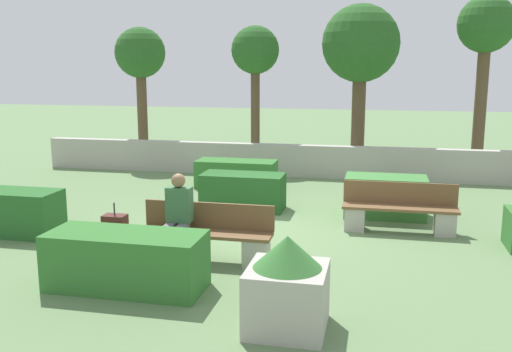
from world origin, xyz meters
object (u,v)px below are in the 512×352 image
object	(u,v)px
suitcase	(115,234)
tree_rightmost	(486,33)
tree_center_left	(255,55)
person_seated_man	(177,214)
bench_left_side	(399,213)
tree_center_right	(361,46)
tree_leftmost	(140,57)
planter_corner_left	(287,285)
bench_front	(205,239)

from	to	relation	value
suitcase	tree_rightmost	size ratio (longest dim) A/B	0.17
tree_center_left	tree_rightmost	world-z (taller)	tree_rightmost
person_seated_man	suitcase	size ratio (longest dim) A/B	1.64
bench_left_side	tree_center_right	world-z (taller)	tree_center_right
tree_leftmost	tree_rightmost	size ratio (longest dim) A/B	0.86
tree_leftmost	planter_corner_left	bearing A→B (deg)	-59.15
bench_front	tree_leftmost	distance (m)	9.98
bench_left_side	person_seated_man	distance (m)	4.14
tree_center_right	tree_rightmost	size ratio (longest dim) A/B	0.98
planter_corner_left	tree_rightmost	bearing A→B (deg)	71.09
person_seated_man	tree_rightmost	bearing A→B (deg)	56.98
bench_front	tree_center_left	bearing A→B (deg)	97.39
tree_center_right	planter_corner_left	bearing A→B (deg)	-91.62
bench_left_side	planter_corner_left	size ratio (longest dim) A/B	1.84
tree_leftmost	bench_left_side	bearing A→B (deg)	-38.96
planter_corner_left	tree_center_right	xyz separation A→B (m)	(0.31, 10.99, 2.99)
planter_corner_left	tree_rightmost	xyz separation A→B (m)	(3.59, 10.48, 3.30)
bench_front	person_seated_man	distance (m)	0.59
tree_leftmost	tree_center_right	xyz separation A→B (m)	(6.52, 0.59, 0.29)
tree_leftmost	tree_center_left	world-z (taller)	tree_center_left
tree_center_left	tree_leftmost	bearing A→B (deg)	-174.98
planter_corner_left	tree_center_right	distance (m)	11.39
person_seated_man	bench_front	bearing A→B (deg)	19.55
planter_corner_left	tree_center_left	size ratio (longest dim) A/B	0.27
tree_center_left	tree_center_right	distance (m)	3.06
person_seated_man	tree_center_right	size ratio (longest dim) A/B	0.29
bench_front	bench_left_side	xyz separation A→B (m)	(2.95, 2.26, -0.00)
person_seated_man	tree_rightmost	size ratio (longest dim) A/B	0.28
tree_leftmost	tree_rightmost	distance (m)	9.82
bench_front	suitcase	distance (m)	1.52
person_seated_man	suitcase	distance (m)	1.21
person_seated_man	tree_leftmost	distance (m)	9.82
bench_left_side	suitcase	distance (m)	4.99
bench_left_side	tree_center_right	size ratio (longest dim) A/B	0.43
bench_front	tree_center_left	distance (m)	9.23
bench_front	tree_rightmost	world-z (taller)	tree_rightmost
tree_center_right	suitcase	bearing A→B (deg)	-110.99
bench_left_side	bench_front	bearing A→B (deg)	-137.97
bench_front	suitcase	xyz separation A→B (m)	(-1.52, 0.04, -0.03)
bench_left_side	suitcase	world-z (taller)	bench_left_side
bench_left_side	planter_corner_left	xyz separation A→B (m)	(-1.36, -4.28, 0.17)
suitcase	tree_rightmost	distance (m)	11.31
planter_corner_left	tree_center_left	bearing A→B (deg)	104.27
suitcase	bench_front	bearing A→B (deg)	-1.66
suitcase	tree_rightmost	bearing A→B (deg)	51.46
planter_corner_left	tree_rightmost	size ratio (longest dim) A/B	0.23
planter_corner_left	bench_front	bearing A→B (deg)	128.29
bench_front	tree_rightmost	distance (m)	10.51
person_seated_man	planter_corner_left	bearing A→B (deg)	-43.25
tree_center_right	tree_rightmost	xyz separation A→B (m)	(3.28, -0.51, 0.32)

